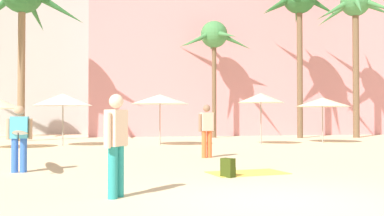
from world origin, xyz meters
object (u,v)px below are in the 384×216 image
at_px(backpack, 228,168).
at_px(person_far_left, 20,135).
at_px(palm_tree_far_right, 214,39).
at_px(person_mid_right, 207,129).
at_px(beach_towel, 247,173).
at_px(cafe_umbrella_3, 160,99).
at_px(palm_tree_center, 356,13).
at_px(palm_tree_right, 22,1).
at_px(cafe_umbrella_4, 261,98).
at_px(palm_tree_left, 299,5).
at_px(cafe_umbrella_2, 323,102).
at_px(person_near_left, 116,141).
at_px(cafe_umbrella_0, 63,100).

relative_size(backpack, person_far_left, 0.14).
bearing_deg(palm_tree_far_right, person_mid_right, -105.72).
bearing_deg(beach_towel, cafe_umbrella_3, 94.22).
bearing_deg(person_far_left, backpack, -112.35).
relative_size(palm_tree_center, cafe_umbrella_3, 3.53).
bearing_deg(person_mid_right, palm_tree_far_right, -31.76).
relative_size(palm_tree_right, person_mid_right, 5.39).
bearing_deg(cafe_umbrella_4, palm_tree_left, 49.34).
xyz_separation_m(palm_tree_center, cafe_umbrella_4, (-8.43, -5.14, -5.75)).
height_order(cafe_umbrella_4, person_far_left, cafe_umbrella_4).
xyz_separation_m(palm_tree_far_right, person_far_left, (-8.96, -15.51, -5.41)).
distance_m(backpack, person_mid_right, 4.56).
xyz_separation_m(cafe_umbrella_2, beach_towel, (-7.74, -10.55, -2.08)).
height_order(palm_tree_left, person_near_left, palm_tree_left).
bearing_deg(cafe_umbrella_2, person_near_left, -129.85).
distance_m(person_mid_right, person_near_left, 7.13).
xyz_separation_m(palm_tree_far_right, beach_towel, (-3.62, -16.89, -6.29)).
bearing_deg(cafe_umbrella_4, person_far_left, -138.18).
bearing_deg(person_mid_right, cafe_umbrella_3, -9.55).
relative_size(palm_tree_left, cafe_umbrella_3, 3.63).
distance_m(cafe_umbrella_3, beach_towel, 10.41).
distance_m(cafe_umbrella_4, person_mid_right, 7.36).
bearing_deg(cafe_umbrella_0, cafe_umbrella_2, -1.02).
bearing_deg(palm_tree_center, cafe_umbrella_4, -148.63).
bearing_deg(palm_tree_far_right, cafe_umbrella_4, -86.04).
relative_size(palm_tree_right, cafe_umbrella_0, 3.53).
bearing_deg(person_near_left, cafe_umbrella_0, 132.22).
bearing_deg(palm_tree_center, palm_tree_left, 175.97).
xyz_separation_m(cafe_umbrella_4, person_mid_right, (-4.15, -5.94, -1.29)).
bearing_deg(beach_towel, palm_tree_left, 60.15).
bearing_deg(person_near_left, palm_tree_far_right, 104.43).
relative_size(backpack, person_mid_right, 0.24).
relative_size(palm_tree_right, cafe_umbrella_4, 3.78).
distance_m(backpack, person_near_left, 3.28).
distance_m(palm_tree_left, palm_tree_right, 16.54).
bearing_deg(cafe_umbrella_4, person_mid_right, -124.91).
relative_size(cafe_umbrella_4, person_far_left, 0.82).
height_order(palm_tree_center, backpack, palm_tree_center).
height_order(palm_tree_far_right, backpack, palm_tree_far_right).
bearing_deg(person_far_left, person_near_left, -150.66).
bearing_deg(backpack, person_mid_right, 49.33).
height_order(person_far_left, person_near_left, person_near_left).
bearing_deg(palm_tree_far_right, palm_tree_center, -12.12).
bearing_deg(beach_towel, cafe_umbrella_2, 53.73).
distance_m(palm_tree_left, palm_tree_far_right, 5.78).
relative_size(beach_towel, person_far_left, 0.60).
bearing_deg(cafe_umbrella_4, cafe_umbrella_2, 10.99).
bearing_deg(cafe_umbrella_0, cafe_umbrella_4, -5.77).
relative_size(palm_tree_center, cafe_umbrella_0, 3.63).
bearing_deg(person_mid_right, cafe_umbrella_0, 20.61).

